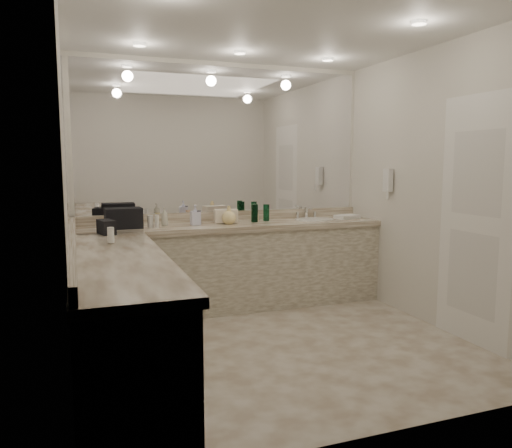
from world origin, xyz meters
name	(u,v)px	position (x,y,z in m)	size (l,w,h in m)	color
floor	(276,345)	(0.00, 0.00, 0.00)	(3.20, 3.20, 0.00)	beige
ceiling	(278,26)	(0.00, 0.00, 2.60)	(3.20, 3.20, 0.00)	white
wall_back	(225,184)	(0.00, 1.50, 1.30)	(3.20, 0.02, 2.60)	beige
wall_left	(68,196)	(-1.60, 0.00, 1.30)	(0.02, 3.00, 2.60)	beige
wall_right	(436,188)	(1.60, 0.00, 1.30)	(0.02, 3.00, 2.60)	beige
vanity_back_base	(233,268)	(0.00, 1.20, 0.42)	(3.20, 0.60, 0.84)	beige
vanity_back_top	(233,226)	(0.00, 1.19, 0.87)	(3.20, 0.64, 0.06)	beige
vanity_left_base	(120,325)	(-1.30, -0.30, 0.42)	(0.60, 2.40, 0.84)	beige
vanity_left_top	(119,261)	(-1.29, -0.30, 0.87)	(0.64, 2.42, 0.06)	beige
backsplash_back	(225,216)	(0.00, 1.48, 0.95)	(3.20, 0.04, 0.10)	beige
backsplash_left	(73,245)	(-1.58, 0.00, 0.95)	(0.04, 3.00, 0.10)	beige
mirror_back	(225,140)	(0.00, 1.49, 1.77)	(3.12, 0.01, 1.55)	white
mirror_left	(66,128)	(-1.59, 0.00, 1.77)	(0.01, 2.92, 1.55)	white
sink	(314,220)	(0.95, 1.20, 0.90)	(0.44, 0.44, 0.03)	white
faucet	(306,212)	(0.95, 1.41, 0.97)	(0.24, 0.16, 0.14)	silver
wall_phone	(388,180)	(1.56, 0.70, 1.35)	(0.06, 0.10, 0.24)	white
door	(474,221)	(1.59, -0.50, 1.05)	(0.02, 0.82, 2.10)	white
black_toiletry_bag	(124,218)	(-1.12, 1.19, 1.00)	(0.35, 0.22, 0.20)	black
black_bag_spill	(106,227)	(-1.30, 0.84, 0.97)	(0.11, 0.24, 0.13)	black
cream_cosmetic_case	(226,216)	(-0.06, 1.26, 0.97)	(0.24, 0.15, 0.14)	beige
hand_towel	(347,217)	(1.36, 1.18, 0.92)	(0.26, 0.17, 0.04)	white
lotion_left	(111,236)	(-1.30, 0.27, 0.96)	(0.05, 0.05, 0.12)	white
soap_bottle_a	(165,217)	(-0.71, 1.24, 0.99)	(0.07, 0.07, 0.19)	beige
soap_bottle_b	(195,215)	(-0.40, 1.19, 1.00)	(0.09, 0.09, 0.21)	white
soap_bottle_c	(229,215)	(-0.06, 1.16, 1.00)	(0.15, 0.15, 0.19)	#FFE495
green_bottle_0	(266,213)	(0.41, 1.29, 0.99)	(0.07, 0.07, 0.18)	#10542D
green_bottle_1	(255,213)	(0.25, 1.23, 1.00)	(0.06, 0.06, 0.19)	#10542D
green_bottle_2	(255,213)	(0.26, 1.26, 0.99)	(0.07, 0.07, 0.18)	#10542D
amenity_bottle_0	(150,221)	(-0.86, 1.16, 0.96)	(0.06, 0.06, 0.12)	white
amenity_bottle_1	(157,221)	(-0.81, 1.12, 0.96)	(0.04, 0.04, 0.12)	white
amenity_bottle_2	(196,218)	(-0.38, 1.31, 0.95)	(0.05, 0.05, 0.11)	#E0B28C
amenity_bottle_3	(257,217)	(0.29, 1.26, 0.94)	(0.04, 0.04, 0.09)	#E0B28C
amenity_bottle_4	(228,217)	(-0.01, 1.35, 0.96)	(0.04, 0.04, 0.11)	#E0B28C
amenity_bottle_5	(165,221)	(-0.71, 1.25, 0.94)	(0.06, 0.06, 0.09)	#F2D84C
amenity_bottle_6	(224,219)	(-0.06, 1.31, 0.94)	(0.05, 0.05, 0.08)	silver
amenity_bottle_7	(199,218)	(-0.37, 1.18, 0.97)	(0.05, 0.05, 0.15)	#3F3F4C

